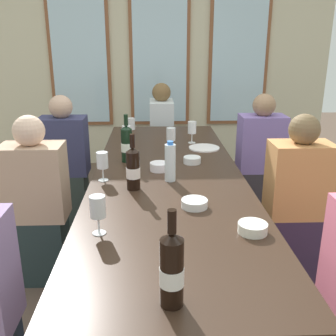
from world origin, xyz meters
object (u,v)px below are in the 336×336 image
at_px(tasting_bowl_1, 159,167).
at_px(seated_person_4, 38,206).
at_px(wine_glass_4, 98,208).
at_px(seated_person_0, 66,165).
at_px(seated_person_1, 260,162).
at_px(tasting_bowl_3, 253,228).
at_px(wine_glass_5, 192,129).
at_px(seated_person_5, 296,204).
at_px(tasting_bowl_2, 194,203).
at_px(wine_glass_2, 127,133).
at_px(white_plate_0, 204,148).
at_px(wine_bottle_0, 127,144).
at_px(dining_table, 168,184).
at_px(wine_bottle_1, 172,269).
at_px(water_bottle, 170,162).
at_px(wine_glass_1, 102,161).
at_px(seated_person_6, 162,139).
at_px(wine_bottle_2, 133,168).
at_px(tasting_bowl_0, 192,160).
at_px(wine_glass_0, 171,135).
at_px(wine_glass_3, 131,124).

relative_size(tasting_bowl_1, seated_person_4, 0.11).
height_order(wine_glass_4, seated_person_0, seated_person_0).
xyz_separation_m(seated_person_0, seated_person_1, (1.66, 0.02, 0.00)).
height_order(tasting_bowl_3, seated_person_0, seated_person_0).
bearing_deg(wine_glass_5, seated_person_5, -50.74).
height_order(tasting_bowl_2, tasting_bowl_3, tasting_bowl_3).
xyz_separation_m(tasting_bowl_3, seated_person_5, (0.49, 0.78, -0.24)).
bearing_deg(seated_person_1, wine_glass_2, -165.72).
relative_size(tasting_bowl_1, seated_person_5, 0.11).
xyz_separation_m(white_plate_0, wine_bottle_0, (-0.57, -0.30, 0.12)).
relative_size(tasting_bowl_1, tasting_bowl_3, 0.92).
xyz_separation_m(white_plate_0, wine_glass_2, (-0.59, 0.04, 0.12)).
relative_size(dining_table, tasting_bowl_3, 21.46).
bearing_deg(wine_bottle_1, tasting_bowl_2, 78.63).
distance_m(dining_table, wine_glass_2, 0.71).
relative_size(wine_bottle_1, water_bottle, 1.36).
bearing_deg(wine_glass_1, water_bottle, -2.17).
distance_m(dining_table, seated_person_6, 1.74).
bearing_deg(tasting_bowl_1, wine_bottle_1, -89.24).
distance_m(seated_person_0, seated_person_5, 1.88).
bearing_deg(dining_table, wine_bottle_0, 133.20).
xyz_separation_m(tasting_bowl_3, seated_person_4, (-1.17, 0.80, -0.24)).
relative_size(dining_table, wine_bottle_2, 8.80).
relative_size(tasting_bowl_3, seated_person_1, 0.12).
xyz_separation_m(wine_glass_4, seated_person_5, (1.15, 0.76, -0.34)).
height_order(tasting_bowl_0, wine_glass_5, wine_glass_5).
bearing_deg(tasting_bowl_3, wine_bottle_1, -128.80).
distance_m(tasting_bowl_0, water_bottle, 0.38).
relative_size(seated_person_4, seated_person_5, 1.00).
bearing_deg(seated_person_1, dining_table, -132.39).
bearing_deg(wine_glass_4, tasting_bowl_1, 71.78).
distance_m(wine_bottle_0, wine_glass_0, 0.40).
height_order(tasting_bowl_0, seated_person_0, seated_person_0).
height_order(white_plate_0, tasting_bowl_0, tasting_bowl_0).
bearing_deg(tasting_bowl_1, wine_glass_0, 78.22).
bearing_deg(seated_person_6, wine_glass_4, -97.48).
height_order(wine_glass_0, wine_glass_3, same).
relative_size(wine_bottle_1, tasting_bowl_1, 2.77).
height_order(wine_bottle_1, wine_bottle_2, wine_bottle_1).
distance_m(wine_glass_3, wine_glass_5, 0.52).
distance_m(wine_glass_1, wine_glass_3, 1.01).
xyz_separation_m(tasting_bowl_3, wine_glass_4, (-0.66, 0.02, 0.10)).
relative_size(wine_glass_3, seated_person_6, 0.16).
bearing_deg(seated_person_4, wine_glass_1, -15.58).
distance_m(wine_bottle_2, wine_glass_3, 1.15).
xyz_separation_m(white_plate_0, tasting_bowl_3, (0.04, -1.35, 0.02)).
relative_size(wine_bottle_2, tasting_bowl_3, 2.44).
height_order(wine_glass_0, seated_person_0, seated_person_0).
xyz_separation_m(dining_table, seated_person_0, (-0.83, 0.89, -0.15)).
bearing_deg(wine_glass_5, seated_person_0, 172.80).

